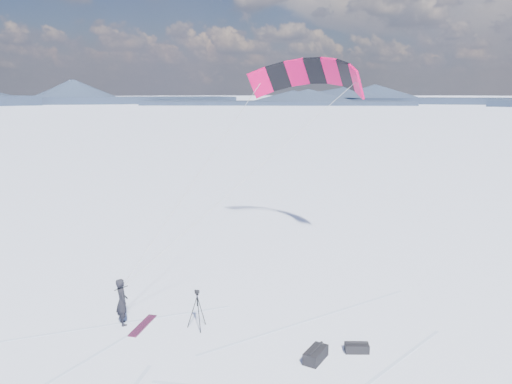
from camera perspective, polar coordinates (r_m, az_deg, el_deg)
ground at (r=15.92m, az=-6.97°, el=-18.67°), size 1800.00×1800.00×0.00m
horizon_hills at (r=14.70m, az=-7.24°, el=-8.92°), size 704.47×706.88×8.00m
snow_tracks at (r=15.41m, az=-8.65°, el=-19.81°), size 14.76×10.25×0.01m
snowkiter at (r=18.58m, az=-14.94°, el=-14.36°), size 0.45×0.64×1.67m
snowboard at (r=18.27m, az=-12.82°, el=-14.64°), size 1.40×1.36×0.04m
tripod at (r=17.44m, az=-6.73°, el=-12.59°), size 0.66×0.65×1.38m
gear_bag_a at (r=15.89m, az=6.83°, el=-17.96°), size 1.04×0.81×0.42m
gear_bag_b at (r=16.53m, az=11.45°, el=-17.03°), size 0.81×0.71×0.34m
power_kite at (r=25.33m, az=6.20°, el=12.97°), size 12.45×6.62×8.30m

